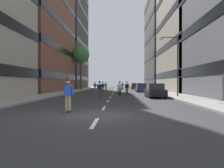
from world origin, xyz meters
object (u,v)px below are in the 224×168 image
at_px(skater_8, 95,86).
at_px(skater_1, 69,89).
at_px(skater_3, 68,94).
at_px(streetlamp_right, 174,59).
at_px(skater_6, 106,86).
at_px(parked_car_mid, 155,91).
at_px(skater_7, 100,88).
at_px(skater_0, 123,85).
at_px(parked_car_far, 135,86).
at_px(parked_car_near, 141,88).
at_px(street_tree_near, 81,55).
at_px(skater_5, 69,88).
at_px(skater_2, 120,88).
at_px(skater_4, 127,87).
at_px(skater_9, 103,87).

bearing_deg(skater_8, skater_1, -90.39).
xyz_separation_m(skater_3, skater_8, (-1.61, 26.90, 0.03)).
height_order(streetlamp_right, skater_3, streetlamp_right).
relative_size(streetlamp_right, skater_6, 3.65).
bearing_deg(parked_car_mid, skater_8, 118.82).
bearing_deg(skater_7, parked_car_mid, 17.97).
bearing_deg(skater_7, skater_0, 84.25).
height_order(parked_car_far, skater_8, skater_8).
bearing_deg(skater_8, parked_car_far, 61.34).
bearing_deg(parked_car_mid, parked_car_near, 90.00).
relative_size(streetlamp_right, skater_3, 3.65).
distance_m(parked_car_near, street_tree_near, 17.62).
bearing_deg(skater_5, streetlamp_right, -0.11).
bearing_deg(street_tree_near, parked_car_far, 23.94).
bearing_deg(skater_7, skater_6, 92.18).
distance_m(streetlamp_right, skater_2, 6.97).
relative_size(skater_0, skater_1, 1.00).
xyz_separation_m(skater_0, skater_3, (-3.49, -37.16, -0.03)).
xyz_separation_m(parked_car_near, skater_6, (-6.84, 9.59, 0.29)).
bearing_deg(skater_3, skater_1, 102.81).
relative_size(parked_car_near, skater_3, 2.47).
bearing_deg(skater_3, skater_4, 77.42).
bearing_deg(skater_6, parked_car_far, 41.81).
height_order(parked_car_far, skater_6, skater_6).
distance_m(skater_7, skater_8, 17.02).
distance_m(skater_2, skater_9, 7.66).
relative_size(parked_car_mid, parked_car_far, 1.00).
bearing_deg(streetlamp_right, skater_8, 125.10).
relative_size(skater_6, skater_7, 1.00).
distance_m(skater_3, skater_7, 10.07).
xyz_separation_m(skater_0, skater_4, (0.28, -20.27, -0.03)).
relative_size(skater_3, skater_8, 1.00).
xyz_separation_m(skater_1, skater_5, (-1.10, 4.52, 0.00)).
bearing_deg(street_tree_near, skater_5, -82.84).
relative_size(streetlamp_right, skater_9, 3.65).
bearing_deg(street_tree_near, skater_4, -63.68).
bearing_deg(parked_car_near, streetlamp_right, -81.39).
bearing_deg(skater_2, parked_car_mid, -27.57).
height_order(skater_1, skater_7, same).
distance_m(skater_1, skater_5, 4.66).
xyz_separation_m(skater_4, skater_9, (-3.56, 4.27, 0.00)).
relative_size(parked_car_far, streetlamp_right, 0.68).
bearing_deg(parked_car_far, skater_6, -138.19).
xyz_separation_m(skater_6, skater_9, (0.43, -14.68, 0.00)).
distance_m(parked_car_far, skater_7, 32.44).
bearing_deg(skater_2, skater_9, 109.69).
bearing_deg(skater_4, street_tree_near, 116.32).
bearing_deg(skater_4, skater_3, -102.58).
bearing_deg(skater_6, skater_0, 19.58).
xyz_separation_m(skater_0, skater_9, (-3.28, -16.00, -0.03)).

